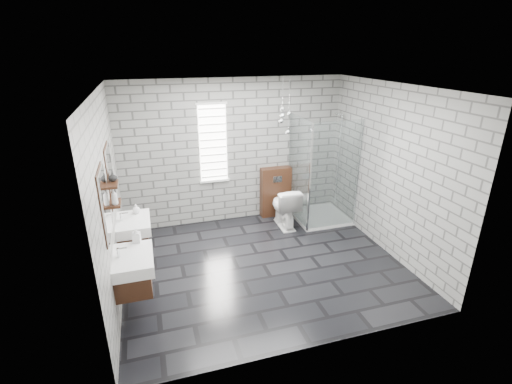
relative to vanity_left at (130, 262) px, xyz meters
name	(u,v)px	position (x,y,z in m)	size (l,w,h in m)	color
floor	(263,265)	(1.91, 0.61, -0.77)	(4.20, 3.60, 0.02)	black
ceiling	(265,86)	(1.91, 0.61, 1.95)	(4.20, 3.60, 0.02)	white
wall_back	(234,152)	(1.91, 2.42, 0.59)	(4.20, 0.02, 2.70)	gray
wall_front	(320,244)	(1.91, -1.20, 0.59)	(4.20, 0.02, 2.70)	gray
wall_left	(108,200)	(-0.20, 0.61, 0.59)	(0.02, 3.60, 2.70)	gray
wall_right	(390,171)	(4.02, 0.61, 0.59)	(0.02, 3.60, 2.70)	gray
vanity_left	(130,262)	(0.00, 0.00, 0.00)	(0.47, 0.70, 1.57)	#3B2012
vanity_right	(131,225)	(0.00, 1.04, 0.00)	(0.47, 0.70, 1.57)	#3B2012
shelf_lower	(115,203)	(-0.12, 0.56, 0.56)	(0.14, 0.30, 0.03)	#3B2012
shelf_upper	(112,184)	(-0.12, 0.56, 0.82)	(0.14, 0.30, 0.03)	#3B2012
window	(213,143)	(1.51, 2.40, 0.79)	(0.56, 0.05, 1.48)	white
cistern_panel	(275,192)	(2.71, 2.31, -0.26)	(0.60, 0.20, 1.00)	#3B2012
flush_plate	(278,179)	(2.71, 2.21, 0.04)	(0.18, 0.01, 0.12)	silver
shower_enclosure	(319,197)	(3.41, 1.80, -0.25)	(1.00, 1.00, 2.03)	white
pendant_cluster	(285,118)	(2.73, 1.98, 1.27)	(0.27, 0.27, 0.98)	silver
toilet	(284,207)	(2.71, 1.80, -0.37)	(0.44, 0.77, 0.78)	white
soap_bottle_a	(136,235)	(0.10, 0.32, 0.20)	(0.09, 0.10, 0.21)	#B2B2B2
soap_bottle_b	(136,209)	(0.09, 1.24, 0.17)	(0.11, 0.11, 0.15)	#B2B2B2
soap_bottle_c	(114,197)	(-0.11, 0.49, 0.68)	(0.08, 0.08, 0.20)	#B2B2B2
vase	(113,177)	(-0.11, 0.65, 0.90)	(0.11, 0.11, 0.11)	#B2B2B2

